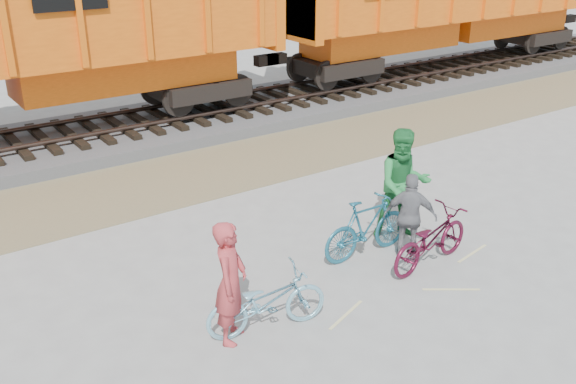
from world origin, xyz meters
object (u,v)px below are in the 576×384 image
bicycle_teal (367,227)px  person_solo (231,282)px  bicycle_maroon (431,239)px  person_woman (410,217)px  person_man (403,184)px  bicycle_blue (266,301)px

bicycle_teal → person_solo: person_solo is taller
bicycle_maroon → person_woman: (-0.10, 0.40, 0.28)m
bicycle_maroon → person_woman: bearing=7.0°
person_woman → person_solo: bearing=50.9°
person_man → person_woman: (-0.46, -0.66, -0.25)m
bicycle_blue → bicycle_teal: bicycle_teal is taller
bicycle_teal → person_man: 1.13m
person_solo → person_woman: person_solo is taller
bicycle_blue → bicycle_maroon: bicycle_maroon is taller
person_solo → person_man: (4.09, 0.96, 0.13)m
bicycle_blue → person_woman: (3.13, 0.40, 0.30)m
bicycle_teal → person_woman: (0.54, -0.46, 0.23)m
bicycle_teal → person_man: person_man is taller
bicycle_maroon → person_man: person_man is taller
bicycle_blue → person_man: person_man is taller
bicycle_maroon → person_solo: size_ratio=1.04×
bicycle_blue → person_woman: bearing=-70.9°
bicycle_maroon → person_solo: 3.75m
bicycle_teal → bicycle_maroon: size_ratio=0.97×
person_woman → bicycle_blue: bearing=53.5°
person_woman → bicycle_maroon: bearing=150.2°
person_solo → person_man: 4.20m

